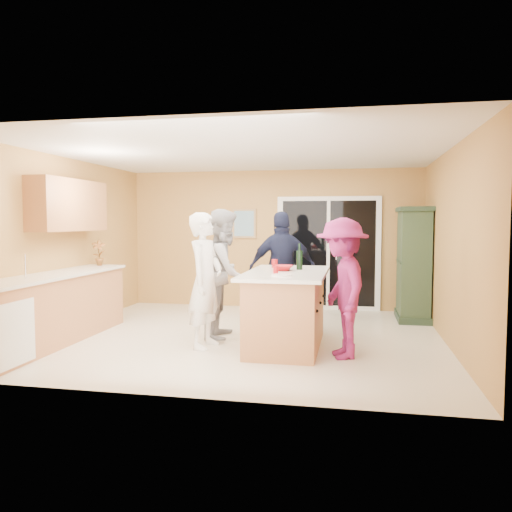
% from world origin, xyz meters
% --- Properties ---
extents(floor, '(5.50, 5.50, 0.00)m').
position_xyz_m(floor, '(0.00, 0.00, 0.00)').
color(floor, beige).
rests_on(floor, ground).
extents(ceiling, '(5.50, 5.00, 0.10)m').
position_xyz_m(ceiling, '(0.00, 0.00, 2.60)').
color(ceiling, silver).
rests_on(ceiling, wall_back).
extents(wall_back, '(5.50, 0.10, 2.60)m').
position_xyz_m(wall_back, '(0.00, 2.50, 1.30)').
color(wall_back, '#E3AB5D').
rests_on(wall_back, ground).
extents(wall_front, '(5.50, 0.10, 2.60)m').
position_xyz_m(wall_front, '(0.00, -2.50, 1.30)').
color(wall_front, '#E3AB5D').
rests_on(wall_front, ground).
extents(wall_left, '(0.10, 5.00, 2.60)m').
position_xyz_m(wall_left, '(-2.75, 0.00, 1.30)').
color(wall_left, '#E3AB5D').
rests_on(wall_left, ground).
extents(wall_right, '(0.10, 5.00, 2.60)m').
position_xyz_m(wall_right, '(2.75, 0.00, 1.30)').
color(wall_right, '#E3AB5D').
rests_on(wall_right, ground).
extents(left_cabinet_run, '(0.65, 3.05, 1.24)m').
position_xyz_m(left_cabinet_run, '(-2.45, -1.05, 0.46)').
color(left_cabinet_run, '#B47246').
rests_on(left_cabinet_run, floor).
extents(upper_cabinets, '(0.35, 1.60, 0.75)m').
position_xyz_m(upper_cabinets, '(-2.58, -0.20, 1.88)').
color(upper_cabinets, '#B47246').
rests_on(upper_cabinets, wall_left).
extents(sliding_door, '(1.90, 0.07, 2.10)m').
position_xyz_m(sliding_door, '(1.05, 2.46, 1.05)').
color(sliding_door, white).
rests_on(sliding_door, floor).
extents(framed_picture, '(0.46, 0.04, 0.56)m').
position_xyz_m(framed_picture, '(-0.55, 2.48, 1.60)').
color(framed_picture, '#A37E51').
rests_on(framed_picture, wall_back).
extents(kitchen_island, '(1.02, 1.88, 0.99)m').
position_xyz_m(kitchen_island, '(0.66, -0.43, 0.46)').
color(kitchen_island, '#B47246').
rests_on(kitchen_island, floor).
extents(green_hutch, '(0.54, 1.02, 1.88)m').
position_xyz_m(green_hutch, '(2.49, 1.76, 0.91)').
color(green_hutch, '#213626').
rests_on(green_hutch, floor).
extents(woman_white, '(0.51, 0.69, 1.76)m').
position_xyz_m(woman_white, '(-0.37, -0.66, 0.88)').
color(woman_white, white).
rests_on(woman_white, floor).
extents(woman_grey, '(0.73, 0.92, 1.81)m').
position_xyz_m(woman_grey, '(-0.28, -0.04, 0.91)').
color(woman_grey, '#ACACAE').
rests_on(woman_grey, floor).
extents(woman_navy, '(1.14, 0.74, 1.80)m').
position_xyz_m(woman_navy, '(0.43, 0.82, 0.90)').
color(woman_navy, '#171833').
rests_on(woman_navy, floor).
extents(woman_magenta, '(0.87, 1.21, 1.69)m').
position_xyz_m(woman_magenta, '(1.39, -0.80, 0.84)').
color(woman_magenta, '#921F54').
rests_on(woman_magenta, floor).
extents(serving_bowl, '(0.29, 0.29, 0.07)m').
position_xyz_m(serving_bowl, '(0.59, -0.31, 1.03)').
color(serving_bowl, '#B11319').
rests_on(serving_bowl, kitchen_island).
extents(tulip_vase, '(0.26, 0.22, 0.41)m').
position_xyz_m(tulip_vase, '(-2.45, 0.41, 1.15)').
color(tulip_vase, red).
rests_on(tulip_vase, left_cabinet_run).
extents(tumbler_near, '(0.10, 0.10, 0.12)m').
position_xyz_m(tumbler_near, '(0.42, 0.07, 1.05)').
color(tumbler_near, '#B11319').
rests_on(tumbler_near, kitchen_island).
extents(tumbler_far, '(0.08, 0.08, 0.09)m').
position_xyz_m(tumbler_far, '(0.56, -0.70, 1.04)').
color(tumbler_far, '#B11319').
rests_on(tumbler_far, kitchen_island).
extents(wine_bottle, '(0.08, 0.08, 0.36)m').
position_xyz_m(wine_bottle, '(0.80, -0.14, 1.13)').
color(wine_bottle, black).
rests_on(wine_bottle, kitchen_island).
extents(white_plate, '(0.27, 0.27, 0.02)m').
position_xyz_m(white_plate, '(0.66, -0.95, 1.00)').
color(white_plate, white).
rests_on(white_plate, kitchen_island).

